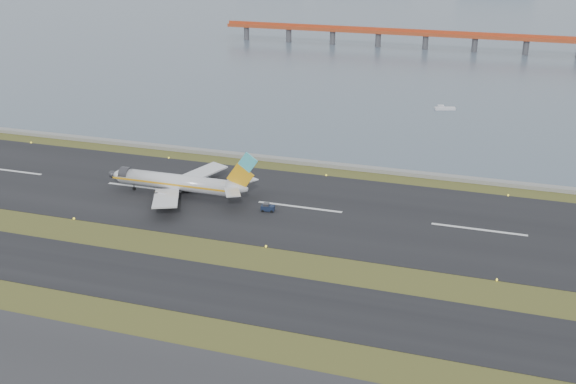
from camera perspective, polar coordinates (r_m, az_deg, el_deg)
name	(u,v)px	position (r m, az deg, el deg)	size (l,w,h in m)	color
ground	(253,263)	(139.43, -2.82, -5.65)	(1000.00, 1000.00, 0.00)	#3E4A1A
taxiway_strip	(228,292)	(129.60, -4.75, -7.87)	(1000.00, 18.00, 0.10)	black
runway_strip	(300,207)	(165.19, 0.94, -1.21)	(1000.00, 45.00, 0.10)	black
seawall	(334,165)	(192.06, 3.65, 2.12)	(1000.00, 2.50, 1.00)	gray
bay_water	(471,4)	(581.09, 14.29, 14.19)	(1400.00, 800.00, 1.30)	#485667
red_pier	(475,37)	(370.94, 14.59, 11.77)	(260.00, 5.00, 10.20)	#B8431F
airliner	(180,183)	(172.39, -8.54, 0.73)	(38.52, 32.89, 12.80)	silver
pushback_tug	(268,208)	(162.73, -1.63, -1.24)	(3.18, 2.12, 1.91)	#141E37
workboat_near	(444,108)	(255.54, 12.24, 6.48)	(7.31, 4.38, 1.70)	silver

